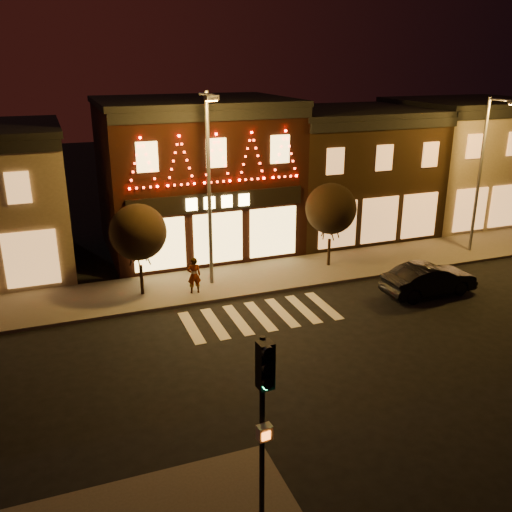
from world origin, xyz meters
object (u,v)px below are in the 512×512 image
streetlamp_mid (209,177)px  dark_sedan (429,279)px  pedestrian (194,275)px  traffic_signal_near (264,397)px

streetlamp_mid → dark_sedan: 11.06m
streetlamp_mid → pedestrian: size_ratio=5.19×
dark_sedan → pedestrian: bearing=68.6°
streetlamp_mid → dark_sedan: streetlamp_mid is taller
streetlamp_mid → pedestrian: streetlamp_mid is taller
streetlamp_mid → pedestrian: (-1.03, -0.62, -4.34)m
streetlamp_mid → dark_sedan: bearing=-34.4°
pedestrian → dark_sedan: bearing=165.8°
streetlamp_mid → dark_sedan: size_ratio=2.00×
traffic_signal_near → streetlamp_mid: streetlamp_mid is taller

